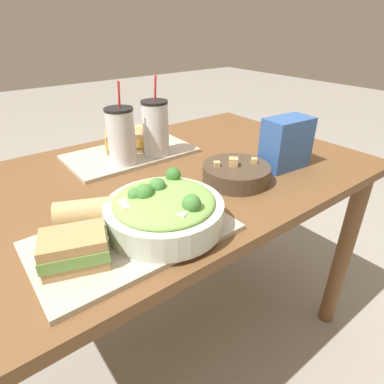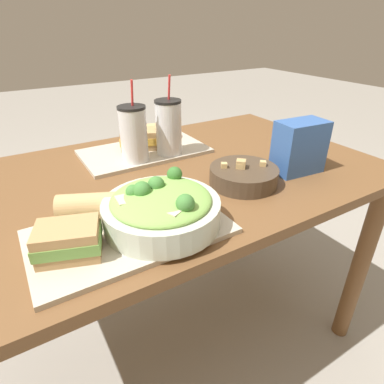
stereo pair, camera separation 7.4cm
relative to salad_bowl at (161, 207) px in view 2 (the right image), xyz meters
name	(u,v)px [view 2 (the right image)]	position (x,y,z in m)	size (l,w,h in m)	color
ground_plane	(171,336)	(0.13, 0.25, -0.80)	(12.00, 12.00, 0.00)	gray
dining_table	(165,203)	(0.13, 0.25, -0.16)	(1.36, 0.80, 0.74)	brown
tray_near	(131,232)	(-0.07, 0.01, -0.05)	(0.42, 0.24, 0.01)	#BCB29E
tray_far	(145,151)	(0.15, 0.44, -0.05)	(0.42, 0.24, 0.01)	#BCB29E
salad_bowl	(161,207)	(0.00, 0.00, 0.00)	(0.26, 0.26, 0.10)	beige
soup_bowl	(244,175)	(0.29, 0.08, -0.03)	(0.19, 0.19, 0.07)	#473828
sandwich_near	(68,241)	(-0.20, 0.00, -0.01)	(0.14, 0.12, 0.06)	tan
baguette_near	(96,206)	(-0.11, 0.10, -0.01)	(0.18, 0.12, 0.06)	tan
sandwich_far	(139,139)	(0.14, 0.47, -0.01)	(0.15, 0.13, 0.06)	tan
baguette_far	(153,131)	(0.23, 0.53, -0.01)	(0.17, 0.10, 0.06)	tan
drink_cup_dark	(134,136)	(0.09, 0.37, 0.04)	(0.09, 0.09, 0.25)	silver
drink_cup_red	(169,129)	(0.21, 0.37, 0.04)	(0.09, 0.09, 0.25)	silver
chip_bag	(299,147)	(0.49, 0.06, 0.02)	(0.15, 0.10, 0.16)	#335BA3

